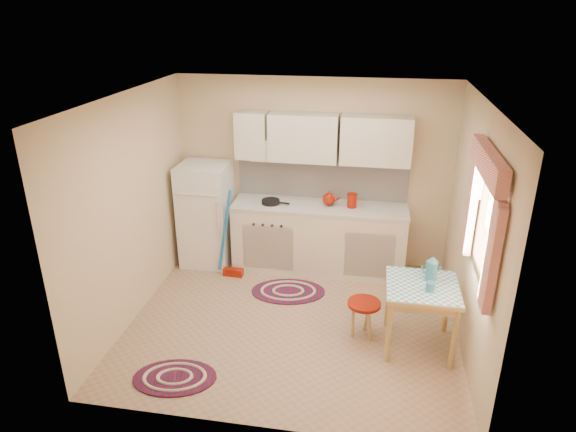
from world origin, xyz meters
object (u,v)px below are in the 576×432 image
object	(u,v)px
base_cabinets	(319,239)
table	(419,316)
stool	(363,319)
fridge	(206,215)

from	to	relation	value
base_cabinets	table	xyz separation A→B (m)	(1.22, -1.52, -0.08)
table	stool	size ratio (longest dim) A/B	1.71
base_cabinets	table	bearing A→B (deg)	-51.31
fridge	base_cabinets	world-z (taller)	fridge
fridge	base_cabinets	distance (m)	1.55
base_cabinets	table	world-z (taller)	base_cabinets
table	stool	xyz separation A→B (m)	(-0.57, 0.08, -0.15)
table	base_cabinets	bearing A→B (deg)	128.69
table	fridge	bearing A→B (deg)	151.81
fridge	stool	bearing A→B (deg)	-32.62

